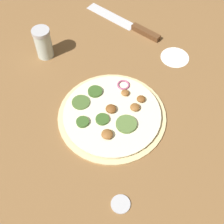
% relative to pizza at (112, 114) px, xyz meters
% --- Properties ---
extents(ground_plane, '(3.00, 3.00, 0.00)m').
position_rel_pizza_xyz_m(ground_plane, '(0.00, 0.00, -0.01)').
color(ground_plane, brown).
extents(pizza, '(0.29, 0.29, 0.03)m').
position_rel_pizza_xyz_m(pizza, '(0.00, 0.00, 0.00)').
color(pizza, beige).
rests_on(pizza, ground_plane).
extents(knife, '(0.08, 0.29, 0.02)m').
position_rel_pizza_xyz_m(knife, '(-0.34, -0.11, -0.00)').
color(knife, silver).
rests_on(knife, ground_plane).
extents(spice_jar, '(0.05, 0.05, 0.10)m').
position_rel_pizza_xyz_m(spice_jar, '(-0.10, -0.29, 0.04)').
color(spice_jar, silver).
rests_on(spice_jar, ground_plane).
extents(loose_cap, '(0.04, 0.04, 0.01)m').
position_rel_pizza_xyz_m(loose_cap, '(0.20, 0.13, -0.00)').
color(loose_cap, '#B2B2B7').
rests_on(loose_cap, ground_plane).
extents(flour_patch, '(0.09, 0.09, 0.00)m').
position_rel_pizza_xyz_m(flour_patch, '(-0.28, 0.06, -0.01)').
color(flour_patch, white).
rests_on(flour_patch, ground_plane).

